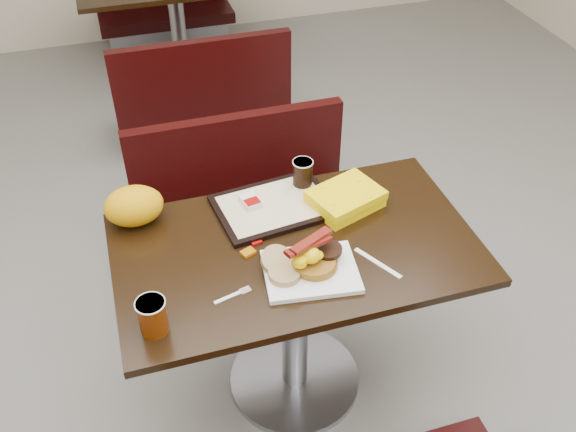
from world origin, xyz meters
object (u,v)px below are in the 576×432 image
object	(u,v)px
clamshell	(346,199)
fork	(227,298)
pancake_stack	(315,262)
hashbrown_sleeve_left	(250,201)
platter	(311,271)
table_near	(295,320)
coffee_cup_far	(303,173)
bench_near_n	(249,208)
table_far	(179,34)
tray	(274,206)
paper_bag	(134,206)
coffee_cup_near	(153,316)
bench_far_s	(199,85)
knife	(378,263)

from	to	relation	value
clamshell	fork	bearing A→B (deg)	-167.38
pancake_stack	hashbrown_sleeve_left	distance (m)	0.38
clamshell	platter	bearing A→B (deg)	-147.53
table_near	clamshell	bearing A→B (deg)	32.52
fork	coffee_cup_far	world-z (taller)	coffee_cup_far
bench_near_n	table_far	distance (m)	1.90
tray	paper_bag	size ratio (longest dim) A/B	2.00
coffee_cup_near	tray	distance (m)	0.65
coffee_cup_near	coffee_cup_far	bearing A→B (deg)	40.12
bench_near_n	bench_far_s	xyz separation A→B (m)	(0.00, 1.20, 0.00)
table_far	hashbrown_sleeve_left	xyz separation A→B (m)	(-0.09, -2.37, 0.40)
table_near	pancake_stack	bearing A→B (deg)	-79.53
platter	hashbrown_sleeve_left	world-z (taller)	hashbrown_sleeve_left
bench_far_s	pancake_stack	bearing A→B (deg)	-89.35
table_far	fork	distance (m)	2.80
knife	coffee_cup_far	size ratio (longest dim) A/B	1.91
table_far	clamshell	xyz separation A→B (m)	(0.23, -2.45, 0.41)
fork	tray	size ratio (longest dim) A/B	0.30
clamshell	coffee_cup_far	bearing A→B (deg)	108.21
coffee_cup_near	coffee_cup_far	distance (m)	0.80
paper_bag	bench_far_s	bearing A→B (deg)	73.18
fork	bench_near_n	bearing A→B (deg)	58.56
bench_near_n	pancake_stack	xyz separation A→B (m)	(0.02, -0.83, 0.42)
bench_near_n	paper_bag	world-z (taller)	paper_bag
platter	fork	bearing A→B (deg)	-167.02
platter	coffee_cup_far	bearing A→B (deg)	83.01
bench_far_s	clamshell	world-z (taller)	clamshell
clamshell	paper_bag	size ratio (longest dim) A/B	1.19
hashbrown_sleeve_left	clamshell	world-z (taller)	clamshell
bench_near_n	coffee_cup_near	bearing A→B (deg)	-118.25
fork	clamshell	world-z (taller)	clamshell
platter	pancake_stack	xyz separation A→B (m)	(0.02, 0.01, 0.02)
paper_bag	tray	bearing A→B (deg)	-8.34
pancake_stack	clamshell	world-z (taller)	clamshell
coffee_cup_near	table_far	bearing A→B (deg)	80.03
pancake_stack	fork	bearing A→B (deg)	-172.38
bench_far_s	platter	bearing A→B (deg)	-89.85
tray	coffee_cup_far	distance (m)	0.17
coffee_cup_far	fork	bearing A→B (deg)	-130.23
table_far	coffee_cup_far	distance (m)	2.35
coffee_cup_near	hashbrown_sleeve_left	world-z (taller)	coffee_cup_near
platter	knife	bearing A→B (deg)	2.23
platter	tray	size ratio (longest dim) A/B	0.72
coffee_cup_far	clamshell	distance (m)	0.19
fork	tray	xyz separation A→B (m)	(0.25, 0.37, 0.01)
knife	platter	bearing A→B (deg)	-123.54
hashbrown_sleeve_left	bench_far_s	bearing A→B (deg)	75.04
tray	hashbrown_sleeve_left	bearing A→B (deg)	153.18
coffee_cup_far	knife	bearing A→B (deg)	-76.56
pancake_stack	coffee_cup_far	bearing A→B (deg)	77.31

